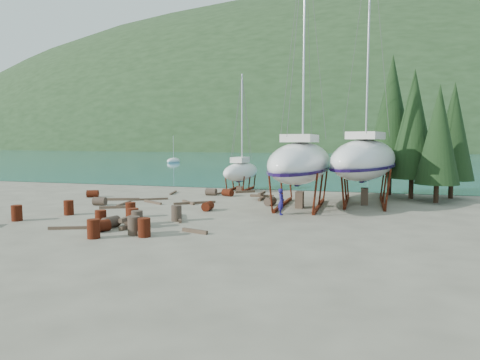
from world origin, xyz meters
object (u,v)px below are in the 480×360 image
(large_sailboat_near, at_px, (301,162))
(small_sailboat_shore, at_px, (241,171))
(large_sailboat_far, at_px, (365,159))
(worker, at_px, (281,202))

(large_sailboat_near, height_order, small_sailboat_shore, large_sailboat_near)
(large_sailboat_far, xyz_separation_m, small_sailboat_shore, (-10.87, 5.80, -1.43))
(large_sailboat_near, xyz_separation_m, small_sailboat_shore, (-6.70, 8.56, -1.29))
(large_sailboat_near, distance_m, large_sailboat_far, 5.01)
(large_sailboat_near, bearing_deg, large_sailboat_far, 36.61)
(worker, bearing_deg, large_sailboat_near, -18.17)
(small_sailboat_shore, relative_size, worker, 6.60)
(small_sailboat_shore, bearing_deg, large_sailboat_near, -45.88)
(large_sailboat_far, bearing_deg, large_sailboat_near, -133.57)
(small_sailboat_shore, height_order, worker, small_sailboat_shore)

